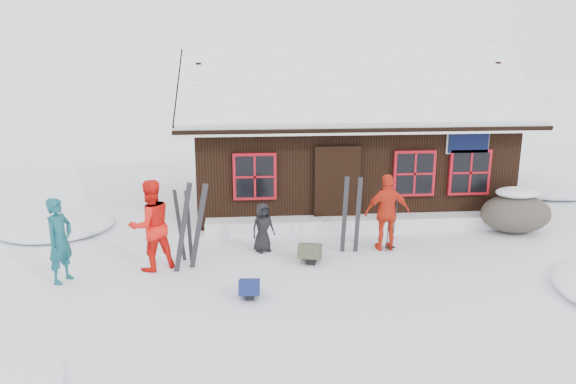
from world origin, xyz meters
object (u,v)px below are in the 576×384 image
at_px(skier_crouched, 263,227).
at_px(backpack_olive, 310,255).
at_px(skier_orange_left, 151,225).
at_px(boulder, 516,212).
at_px(skier_orange_right, 387,212).
at_px(skier_teal, 60,240).
at_px(ski_pair_left, 191,228).
at_px(backpack_blue, 249,291).
at_px(ski_poles, 391,226).

height_order(skier_crouched, backpack_olive, skier_crouched).
height_order(skier_orange_left, boulder, skier_orange_left).
distance_m(skier_orange_right, skier_crouched, 2.73).
bearing_deg(skier_orange_left, skier_crouched, 168.90).
distance_m(skier_teal, skier_crouched, 4.10).
distance_m(skier_orange_left, backpack_olive, 3.30).
relative_size(skier_teal, ski_pair_left, 0.90).
xyz_separation_m(boulder, backpack_olive, (-5.18, -1.52, -0.34)).
distance_m(skier_teal, skier_orange_right, 6.70).
bearing_deg(ski_pair_left, boulder, 7.64).
height_order(boulder, backpack_olive, boulder).
height_order(skier_orange_left, backpack_blue, skier_orange_left).
height_order(skier_orange_left, skier_crouched, skier_orange_left).
xyz_separation_m(ski_poles, backpack_blue, (-3.13, -2.10, -0.45)).
distance_m(skier_teal, skier_orange_left, 1.70).
bearing_deg(boulder, skier_crouched, -172.48).
relative_size(skier_teal, backpack_blue, 3.39).
height_order(skier_teal, backpack_olive, skier_teal).
distance_m(skier_orange_right, boulder, 3.56).
bearing_deg(skier_orange_right, ski_pair_left, 7.46).
bearing_deg(skier_crouched, ski_pair_left, -174.34).
xyz_separation_m(skier_teal, backpack_blue, (3.54, -1.02, -0.69)).
xyz_separation_m(skier_teal, backpack_olive, (4.83, 0.58, -0.67)).
bearing_deg(ski_poles, skier_orange_left, -173.20).
relative_size(skier_teal, skier_orange_left, 0.89).
relative_size(skier_orange_right, skier_crouched, 1.56).
bearing_deg(backpack_olive, ski_poles, 30.93).
relative_size(skier_orange_left, skier_orange_right, 1.08).
relative_size(ski_pair_left, ski_poles, 1.49).
distance_m(skier_orange_left, skier_orange_right, 5.02).
bearing_deg(skier_crouched, skier_teal, 172.82).
xyz_separation_m(ski_poles, backpack_olive, (-1.84, -0.50, -0.42)).
xyz_separation_m(skier_orange_left, backpack_blue, (1.91, -1.50, -0.79)).
xyz_separation_m(backpack_blue, backpack_olive, (1.29, 1.61, 0.02)).
relative_size(boulder, backpack_blue, 3.45).
height_order(skier_crouched, ski_pair_left, ski_pair_left).
bearing_deg(backpack_blue, ski_poles, 37.19).
xyz_separation_m(skier_teal, ski_pair_left, (2.41, 0.40, 0.05)).
xyz_separation_m(ski_pair_left, ski_poles, (4.26, 0.68, -0.30)).
bearing_deg(skier_teal, ski_poles, -57.35).
relative_size(skier_orange_right, ski_poles, 1.38).
bearing_deg(skier_orange_right, skier_crouched, -5.56).
xyz_separation_m(skier_orange_right, backpack_blue, (-3.05, -2.20, -0.72)).
bearing_deg(backpack_olive, backpack_blue, -112.93).
xyz_separation_m(skier_orange_right, backpack_olive, (-1.76, -0.59, -0.70)).
distance_m(backpack_blue, backpack_olive, 2.06).
distance_m(skier_teal, ski_pair_left, 2.45).
distance_m(boulder, ski_pair_left, 7.79).
bearing_deg(skier_teal, boulder, -54.67).
xyz_separation_m(skier_orange_right, skier_crouched, (-2.71, 0.12, -0.31)).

